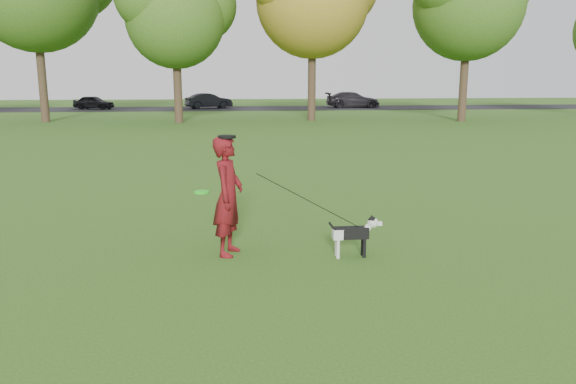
{
  "coord_description": "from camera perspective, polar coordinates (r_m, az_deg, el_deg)",
  "views": [
    {
      "loc": [
        -1.05,
        -8.06,
        2.69
      ],
      "look_at": [
        -0.18,
        0.32,
        0.95
      ],
      "focal_mm": 35.0,
      "sensor_mm": 36.0,
      "label": 1
    }
  ],
  "objects": [
    {
      "name": "car_mid",
      "position": [
        48.13,
        -8.06,
        9.15
      ],
      "size": [
        4.06,
        2.53,
        1.26
      ],
      "primitive_type": "imported",
      "rotation": [
        0.0,
        0.0,
        1.91
      ],
      "color": "black",
      "rests_on": "road"
    },
    {
      "name": "car_left",
      "position": [
        49.36,
        -19.13,
        8.6
      ],
      "size": [
        3.47,
        2.07,
        1.11
      ],
      "primitive_type": "imported",
      "rotation": [
        0.0,
        0.0,
        1.32
      ],
      "color": "black",
      "rests_on": "road"
    },
    {
      "name": "car_right",
      "position": [
        49.25,
        6.59,
        9.29
      ],
      "size": [
        4.67,
        2.01,
        1.34
      ],
      "primitive_type": "imported",
      "rotation": [
        0.0,
        0.0,
        1.54
      ],
      "color": "black",
      "rests_on": "road"
    },
    {
      "name": "man_held_items",
      "position": [
        8.43,
        2.12,
        -0.9
      ],
      "size": [
        2.52,
        0.46,
        1.4
      ],
      "color": "#22E61D",
      "rests_on": "ground"
    },
    {
      "name": "ground",
      "position": [
        8.56,
        1.43,
        -6.65
      ],
      "size": [
        120.0,
        120.0,
        0.0
      ],
      "primitive_type": "plane",
      "color": "#285116",
      "rests_on": "ground"
    },
    {
      "name": "road",
      "position": [
        48.14,
        -4.72,
        8.47
      ],
      "size": [
        120.0,
        7.0,
        0.02
      ],
      "primitive_type": "cube",
      "color": "black",
      "rests_on": "ground"
    },
    {
      "name": "man",
      "position": [
        8.53,
        -6.1,
        -0.42
      ],
      "size": [
        0.61,
        0.76,
        1.82
      ],
      "primitive_type": "imported",
      "rotation": [
        0.0,
        0.0,
        1.28
      ],
      "color": "#510B0E",
      "rests_on": "ground"
    },
    {
      "name": "dog",
      "position": [
        8.54,
        6.82,
        -4.03
      ],
      "size": [
        0.84,
        0.17,
        0.64
      ],
      "color": "black",
      "rests_on": "ground"
    }
  ]
}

